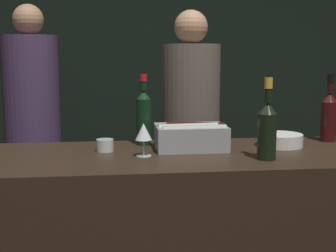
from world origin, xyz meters
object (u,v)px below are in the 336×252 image
ice_bin_with_bottles (191,135)px  candle_votive (105,145)px  bowl_white (280,140)px  wine_glass (144,133)px  person_in_hoodie (33,121)px  person_blond_tee (190,134)px  red_wine_bottle_black_foil (329,114)px  champagne_bottle (267,128)px  red_wine_bottle_burgundy (144,115)px

ice_bin_with_bottles → candle_votive: (-0.40, -0.00, -0.04)m
bowl_white → wine_glass: size_ratio=1.47×
ice_bin_with_bottles → person_in_hoodie: size_ratio=0.18×
person_blond_tee → ice_bin_with_bottles: bearing=144.6°
red_wine_bottle_black_foil → bowl_white: bearing=-161.3°
red_wine_bottle_black_foil → person_in_hoodie: size_ratio=0.19×
red_wine_bottle_black_foil → person_blond_tee: person_blond_tee is taller
wine_glass → person_blond_tee: (0.36, 0.93, -0.17)m
champagne_bottle → person_in_hoodie: size_ratio=0.19×
red_wine_bottle_black_foil → person_blond_tee: 0.93m
red_wine_bottle_black_foil → ice_bin_with_bottles: bearing=-170.8°
candle_votive → champagne_bottle: champagne_bottle is taller
candle_votive → red_wine_bottle_burgundy: bearing=36.5°
bowl_white → champagne_bottle: size_ratio=0.62×
wine_glass → ice_bin_with_bottles: bearing=29.7°
bowl_white → red_wine_bottle_black_foil: size_ratio=0.63×
ice_bin_with_bottles → bowl_white: 0.44m
person_in_hoodie → red_wine_bottle_burgundy: bearing=101.2°
candle_votive → red_wine_bottle_black_foil: (1.13, 0.12, 0.11)m
bowl_white → candle_votive: size_ratio=2.74×
wine_glass → candle_votive: size_ratio=1.86×
wine_glass → red_wine_bottle_black_foil: (0.96, 0.25, 0.03)m
wine_glass → person_in_hoodie: bearing=116.9°
candle_votive → red_wine_bottle_black_foil: 1.14m
champagne_bottle → red_wine_bottle_burgundy: 0.63m
person_in_hoodie → person_blond_tee: (1.05, -0.43, -0.04)m
bowl_white → red_wine_bottle_burgundy: red_wine_bottle_burgundy is taller
red_wine_bottle_black_foil → person_in_hoodie: bearing=146.0°
bowl_white → red_wine_bottle_burgundy: 0.67m
champagne_bottle → person_blond_tee: person_blond_tee is taller
bowl_white → person_in_hoodie: size_ratio=0.12×
bowl_white → candle_votive: 0.84m
candle_votive → person_blond_tee: (0.53, 0.81, -0.09)m
bowl_white → candle_votive: bowl_white is taller
red_wine_bottle_burgundy → person_in_hoodie: size_ratio=0.19×
candle_votive → person_blond_tee: 0.97m
red_wine_bottle_burgundy → person_in_hoodie: person_in_hoodie is taller
champagne_bottle → wine_glass: bearing=166.6°
bowl_white → wine_glass: (-0.67, -0.15, 0.07)m
wine_glass → champagne_bottle: champagne_bottle is taller
person_in_hoodie → person_blond_tee: size_ratio=1.04×
person_in_hoodie → person_blond_tee: person_in_hoodie is taller
bowl_white → person_blond_tee: 0.85m
champagne_bottle → bowl_white: bearing=59.5°
champagne_bottle → red_wine_bottle_black_foil: (0.45, 0.37, 0.00)m
red_wine_bottle_burgundy → person_in_hoodie: bearing=122.9°
champagne_bottle → person_in_hoodie: bearing=129.0°
candle_votive → red_wine_bottle_black_foil: size_ratio=0.23×
champagne_bottle → person_blond_tee: 1.08m
red_wine_bottle_burgundy → person_blond_tee: 0.78m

